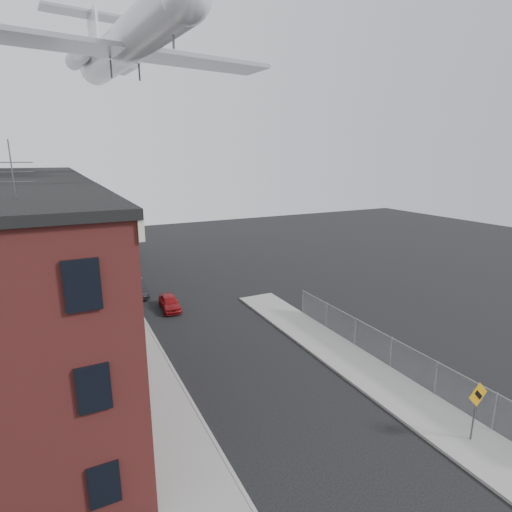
{
  "coord_description": "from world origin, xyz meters",
  "views": [
    {
      "loc": [
        -8.87,
        -9.82,
        11.62
      ],
      "look_at": [
        0.31,
        8.54,
        6.5
      ],
      "focal_mm": 28.0,
      "sensor_mm": 36.0,
      "label": 1
    }
  ],
  "objects_px": {
    "warning_sign": "(477,402)",
    "car_mid": "(135,288)",
    "utility_pole": "(117,261)",
    "airplane": "(125,45)",
    "car_near": "(170,303)",
    "street_tree": "(106,249)",
    "car_far": "(130,255)"
  },
  "relations": [
    {
      "from": "utility_pole",
      "to": "car_mid",
      "type": "xyz_separation_m",
      "value": [
        2.0,
        5.89,
        -3.99
      ]
    },
    {
      "from": "utility_pole",
      "to": "street_tree",
      "type": "bearing_deg",
      "value": 88.11
    },
    {
      "from": "car_mid",
      "to": "warning_sign",
      "type": "bearing_deg",
      "value": -71.73
    },
    {
      "from": "warning_sign",
      "to": "airplane",
      "type": "distance_m",
      "value": 32.92
    },
    {
      "from": "utility_pole",
      "to": "airplane",
      "type": "distance_m",
      "value": 17.18
    },
    {
      "from": "street_tree",
      "to": "car_near",
      "type": "bearing_deg",
      "value": -67.85
    },
    {
      "from": "warning_sign",
      "to": "airplane",
      "type": "relative_size",
      "value": 0.11
    },
    {
      "from": "airplane",
      "to": "warning_sign",
      "type": "bearing_deg",
      "value": -72.22
    },
    {
      "from": "street_tree",
      "to": "car_near",
      "type": "xyz_separation_m",
      "value": [
        3.47,
        -8.53,
        -2.87
      ]
    },
    {
      "from": "car_far",
      "to": "car_near",
      "type": "bearing_deg",
      "value": -82.26
    },
    {
      "from": "car_near",
      "to": "car_far",
      "type": "xyz_separation_m",
      "value": [
        0.0,
        17.53,
        0.0
      ]
    },
    {
      "from": "warning_sign",
      "to": "airplane",
      "type": "bearing_deg",
      "value": 107.78
    },
    {
      "from": "warning_sign",
      "to": "car_mid",
      "type": "distance_m",
      "value": 26.59
    },
    {
      "from": "warning_sign",
      "to": "street_tree",
      "type": "bearing_deg",
      "value": 110.58
    },
    {
      "from": "warning_sign",
      "to": "car_far",
      "type": "distance_m",
      "value": 38.69
    },
    {
      "from": "car_near",
      "to": "car_far",
      "type": "height_order",
      "value": "car_far"
    },
    {
      "from": "car_far",
      "to": "car_mid",
      "type": "bearing_deg",
      "value": -90.13
    },
    {
      "from": "warning_sign",
      "to": "utility_pole",
      "type": "xyz_separation_m",
      "value": [
        -11.2,
        19.03,
        2.79
      ]
    },
    {
      "from": "warning_sign",
      "to": "car_mid",
      "type": "relative_size",
      "value": 0.67
    },
    {
      "from": "airplane",
      "to": "car_near",
      "type": "bearing_deg",
      "value": -80.26
    },
    {
      "from": "utility_pole",
      "to": "car_far",
      "type": "xyz_separation_m",
      "value": [
        3.8,
        18.92,
        -4.1
      ]
    },
    {
      "from": "street_tree",
      "to": "car_mid",
      "type": "height_order",
      "value": "street_tree"
    },
    {
      "from": "car_mid",
      "to": "car_far",
      "type": "bearing_deg",
      "value": 80.14
    },
    {
      "from": "warning_sign",
      "to": "car_far",
      "type": "bearing_deg",
      "value": 101.03
    },
    {
      "from": "warning_sign",
      "to": "car_near",
      "type": "xyz_separation_m",
      "value": [
        -7.4,
        20.42,
        -1.31
      ]
    },
    {
      "from": "car_far",
      "to": "warning_sign",
      "type": "bearing_deg",
      "value": -71.23
    },
    {
      "from": "street_tree",
      "to": "car_mid",
      "type": "distance_m",
      "value": 5.16
    },
    {
      "from": "car_mid",
      "to": "utility_pole",
      "type": "bearing_deg",
      "value": -110.74
    },
    {
      "from": "warning_sign",
      "to": "car_far",
      "type": "relative_size",
      "value": 0.7
    },
    {
      "from": "utility_pole",
      "to": "car_near",
      "type": "relative_size",
      "value": 2.66
    },
    {
      "from": "car_mid",
      "to": "car_near",
      "type": "bearing_deg",
      "value": -70.19
    },
    {
      "from": "utility_pole",
      "to": "warning_sign",
      "type": "bearing_deg",
      "value": -59.52
    }
  ]
}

